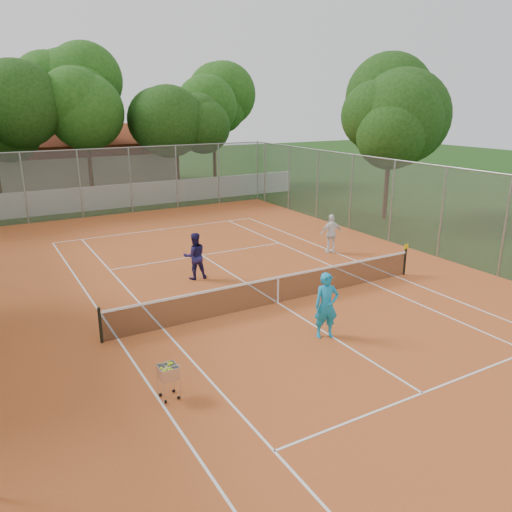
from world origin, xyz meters
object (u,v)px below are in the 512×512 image
ball_hopper (169,381)px  player_far_left (195,256)px  tennis_net (278,289)px  player_far_right (331,234)px  player_near (326,305)px  clubhouse (62,160)px

ball_hopper → player_far_left: bearing=86.6°
tennis_net → ball_hopper: 6.38m
tennis_net → player_far_right: (5.31, 3.90, 0.40)m
player_near → ball_hopper: 5.18m
player_near → player_far_left: 6.68m
player_near → ball_hopper: bearing=-151.9°
tennis_net → clubhouse: bearing=93.9°
player_far_right → player_near: bearing=65.5°
tennis_net → ball_hopper: bearing=-145.4°
clubhouse → player_near: size_ratio=8.41×
clubhouse → player_far_left: clubhouse is taller
tennis_net → player_far_right: size_ratio=6.69×
player_far_left → player_far_right: bearing=-169.2°
player_far_right → ball_hopper: 12.97m
player_far_left → ball_hopper: bearing=71.8°
tennis_net → player_far_left: size_ratio=6.49×
clubhouse → player_near: clubhouse is taller
player_near → tennis_net: bearing=106.3°
player_far_left → player_far_right: player_far_left is taller
clubhouse → player_far_right: size_ratio=9.23×
player_near → clubhouse: bearing=112.7°
player_far_right → clubhouse: bearing=-59.3°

